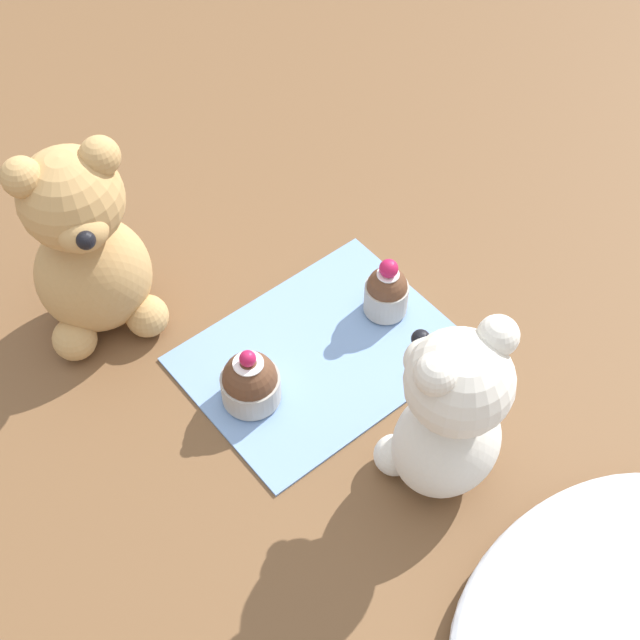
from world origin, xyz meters
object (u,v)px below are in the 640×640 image
(teddy_bear_tan, at_px, (87,250))
(cupcake_near_tan_bear, at_px, (249,380))
(cupcake_near_cream_bear, at_px, (389,293))
(teddy_bear_cream, at_px, (451,414))

(teddy_bear_tan, bearing_deg, cupcake_near_tan_bear, -55.81)
(teddy_bear_tan, distance_m, cupcake_near_cream_bear, 0.30)
(cupcake_near_cream_bear, bearing_deg, teddy_bear_tan, -38.13)
(teddy_bear_tan, bearing_deg, cupcake_near_cream_bear, -22.00)
(cupcake_near_cream_bear, bearing_deg, cupcake_near_tan_bear, -1.91)
(cupcake_near_cream_bear, bearing_deg, teddy_bear_cream, 63.03)
(cupcake_near_cream_bear, height_order, cupcake_near_tan_bear, cupcake_near_cream_bear)
(teddy_bear_tan, height_order, cupcake_near_cream_bear, teddy_bear_tan)
(teddy_bear_cream, distance_m, cupcake_near_tan_bear, 0.20)
(cupcake_near_cream_bear, distance_m, cupcake_near_tan_bear, 0.17)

